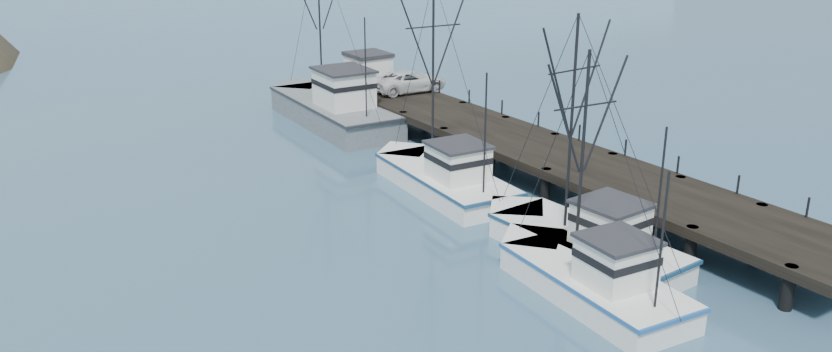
# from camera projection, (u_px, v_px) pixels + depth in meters

# --- Properties ---
(ground) EXTENTS (400.00, 400.00, 0.00)m
(ground) POSITION_uv_depth(u_px,v_px,m) (513.00, 345.00, 31.27)
(ground) COLOR #325470
(ground) RESTS_ON ground
(pier) EXTENTS (6.00, 44.00, 2.00)m
(pier) POSITION_uv_depth(u_px,v_px,m) (524.00, 145.00, 50.61)
(pier) COLOR black
(pier) RESTS_ON ground
(trawler_near) EXTENTS (4.51, 11.76, 11.82)m
(trawler_near) POSITION_uv_depth(u_px,v_px,m) (581.00, 241.00, 38.70)
(trawler_near) COLOR white
(trawler_near) RESTS_ON ground
(trawler_mid) EXTENTS (4.40, 11.02, 10.92)m
(trawler_mid) POSITION_uv_depth(u_px,v_px,m) (589.00, 278.00, 34.91)
(trawler_mid) COLOR white
(trawler_mid) RESTS_ON ground
(trawler_far) EXTENTS (4.76, 12.44, 12.53)m
(trawler_far) POSITION_uv_depth(u_px,v_px,m) (442.00, 177.00, 47.53)
(trawler_far) COLOR white
(trawler_far) RESTS_ON ground
(work_vessel) EXTENTS (5.51, 16.45, 13.64)m
(work_vessel) POSITION_uv_depth(u_px,v_px,m) (332.00, 107.00, 61.42)
(work_vessel) COLOR slate
(work_vessel) RESTS_ON ground
(pier_shed) EXTENTS (3.00, 3.20, 2.80)m
(pier_shed) POSITION_uv_depth(u_px,v_px,m) (368.00, 70.00, 63.88)
(pier_shed) COLOR silver
(pier_shed) RESTS_ON pier
(pickup_truck) EXTENTS (6.11, 3.11, 1.65)m
(pickup_truck) POSITION_uv_depth(u_px,v_px,m) (409.00, 81.00, 62.74)
(pickup_truck) COLOR silver
(pickup_truck) RESTS_ON pier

